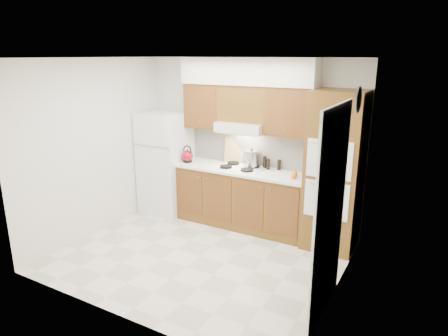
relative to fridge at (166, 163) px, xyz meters
The scene contains 26 objects.
floor 2.00m from the fridge, 39.06° to the right, with size 3.60×3.60×0.00m, color beige.
ceiling 2.51m from the fridge, 39.06° to the right, with size 3.60×3.60×0.00m, color white.
wall_back 1.52m from the fridge, 14.37° to the left, with size 3.60×0.02×2.60m, color white.
wall_left 1.28m from the fridge, 109.11° to the right, with size 0.02×3.00×2.60m, color white.
wall_right 3.43m from the fridge, 19.58° to the right, with size 0.02×3.00×2.60m, color white.
fridge is the anchor object (origin of this frame).
base_cabinets 1.49m from the fridge, ahead, with size 2.11×0.60×0.90m, color brown.
countertop 1.43m from the fridge, ahead, with size 2.13×0.62×0.04m, color white.
backsplash 1.51m from the fridge, 13.56° to the left, with size 2.11×0.03×0.56m, color white.
oven_cabinet 2.86m from the fridge, ahead, with size 0.70×0.65×2.20m, color brown.
upper_cab_left 1.22m from the fridge, 15.78° to the left, with size 0.63×0.33×0.70m, color brown.
upper_cab_right 2.35m from the fridge, ahead, with size 0.73×0.33×0.70m, color brown.
range_hood 1.56m from the fridge, ahead, with size 0.75×0.45×0.15m, color silver.
upper_cab_over_hood 1.75m from the fridge, ahead, with size 0.75×0.33×0.55m, color brown.
soffit 2.11m from the fridge, ahead, with size 2.13×0.36×0.40m, color silver.
cooktop 1.38m from the fridge, ahead, with size 0.74×0.50×0.01m, color white.
doorway 3.53m from the fridge, 25.02° to the right, with size 0.02×0.90×2.10m, color black.
wall_clock 3.49m from the fridge, 10.48° to the right, with size 0.30×0.30×0.02m, color #3F3833.
kettle 0.51m from the fridge, ahead, with size 0.18×0.18×0.18m, color maroon.
cutting_board 1.22m from the fridge, 15.14° to the left, with size 0.31×0.02×0.41m, color tan.
stock_pot 1.55m from the fridge, ahead, with size 0.23×0.23×0.23m, color #B4B4B9.
condiment_a 1.75m from the fridge, ahead, with size 0.06×0.06×0.20m, color black.
condiment_b 1.81m from the fridge, ahead, with size 0.05×0.05×0.17m, color black.
condiment_c 1.97m from the fridge, ahead, with size 0.06×0.06×0.16m, color black.
orange_near 2.30m from the fridge, ahead, with size 0.09×0.09×0.09m, color orange.
orange_far 2.28m from the fridge, ahead, with size 0.08×0.08×0.08m, color orange.
Camera 1 is at (2.68, -4.10, 2.64)m, focal length 32.00 mm.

